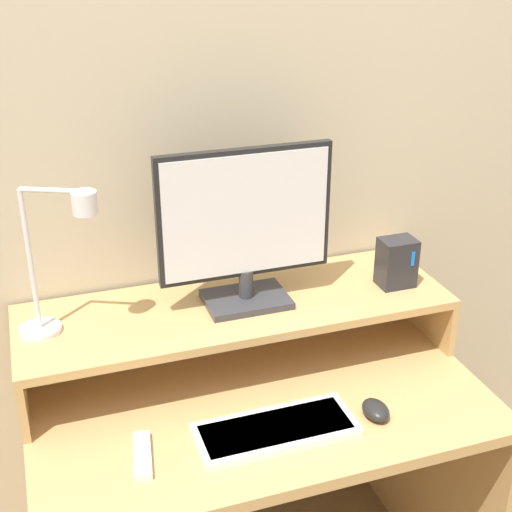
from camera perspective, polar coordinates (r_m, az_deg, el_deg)
The scene contains 9 objects.
wall_back at distance 1.85m, azimuth -3.71°, elevation 9.32°, with size 6.00×0.05×2.50m.
desk at distance 1.90m, azimuth 0.04°, elevation -16.10°, with size 1.09×0.67×0.71m.
monitor_shelf at distance 1.82m, azimuth -1.60°, elevation -4.51°, with size 1.09×0.35×0.17m.
monitor at distance 1.72m, azimuth -0.85°, elevation 2.43°, with size 0.43×0.15×0.40m.
desk_lamp at distance 1.65m, azimuth -15.52°, elevation -0.06°, with size 0.20×0.14×0.36m.
router_dock at distance 1.90m, azimuth 11.18°, elevation -0.51°, with size 0.09×0.07×0.13m.
keyboard at distance 1.64m, azimuth 1.59°, elevation -13.70°, with size 0.36×0.15×0.02m.
mouse at distance 1.71m, azimuth 9.55°, elevation -12.05°, with size 0.06×0.08×0.04m.
remote_control at distance 1.60m, azimuth -9.07°, elevation -15.46°, with size 0.06×0.15×0.02m.
Camera 1 is at (-0.46, -1.02, 1.75)m, focal length 50.00 mm.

